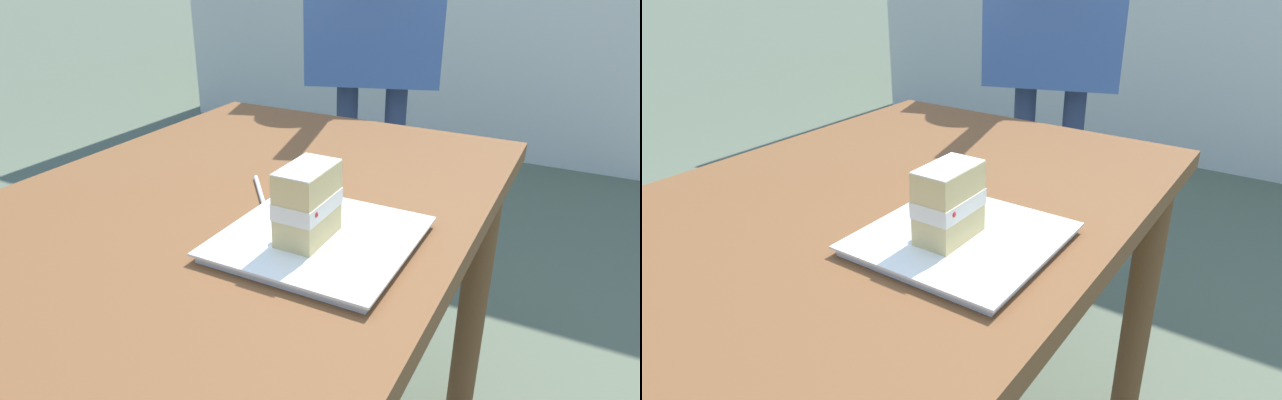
# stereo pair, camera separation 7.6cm
# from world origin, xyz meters

# --- Properties ---
(patio_table) EXTENTS (1.22, 0.81, 0.77)m
(patio_table) POSITION_xyz_m (0.00, 0.00, 0.65)
(patio_table) COLOR brown
(patio_table) RESTS_ON ground
(dessert_plate) EXTENTS (0.27, 0.27, 0.02)m
(dessert_plate) POSITION_xyz_m (-0.02, -0.21, 0.78)
(dessert_plate) COLOR white
(dessert_plate) RESTS_ON patio_table
(cake_slice) EXTENTS (0.10, 0.07, 0.11)m
(cake_slice) POSITION_xyz_m (-0.04, -0.19, 0.84)
(cake_slice) COLOR #E0C17A
(cake_slice) RESTS_ON dessert_plate
(dessert_fork) EXTENTS (0.14, 0.12, 0.01)m
(dessert_fork) POSITION_xyz_m (0.07, -0.04, 0.77)
(dessert_fork) COLOR silver
(dessert_fork) RESTS_ON patio_table
(diner_person) EXTENTS (0.58, 0.45, 1.53)m
(diner_person) POSITION_xyz_m (1.00, 0.14, 1.02)
(diner_person) COLOR navy
(diner_person) RESTS_ON ground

